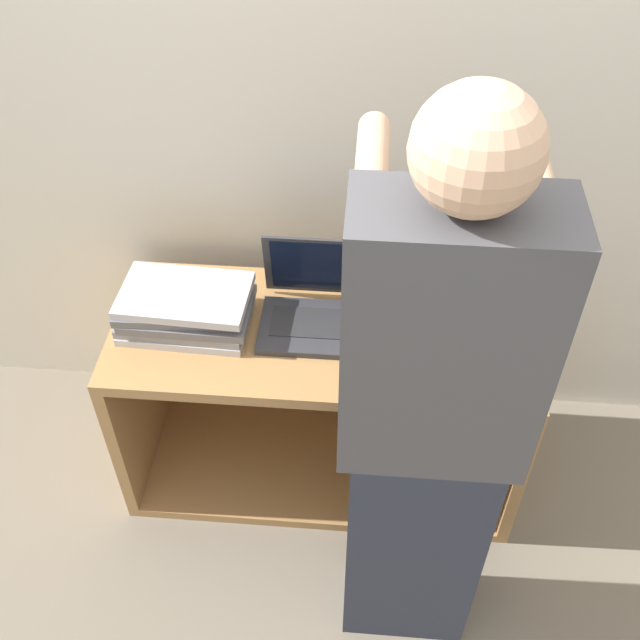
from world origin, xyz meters
name	(u,v)px	position (x,y,z in m)	size (l,w,h in m)	color
ground_plane	(315,529)	(0.00, 0.00, 0.00)	(12.00, 12.00, 0.00)	#756B5B
wall_back	(333,90)	(0.00, 0.63, 1.20)	(8.00, 0.05, 2.40)	silver
cart	(324,387)	(0.00, 0.33, 0.32)	(1.22, 0.53, 0.64)	#A87A47
laptop_open	(323,308)	(0.00, 0.31, 0.69)	(0.36, 0.27, 0.24)	#333338
laptop_stack_left	(186,308)	(-0.39, 0.26, 0.71)	(0.38, 0.25, 0.12)	#B7B7BC
laptop_stack_right	(464,323)	(0.40, 0.26, 0.71)	(0.37, 0.24, 0.12)	slate
person	(430,430)	(0.28, -0.22, 0.84)	(0.40, 0.53, 1.66)	#2D3342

